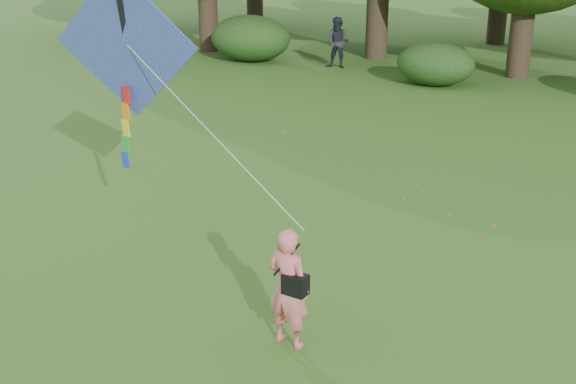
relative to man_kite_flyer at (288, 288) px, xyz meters
The scene contains 7 objects.
ground 1.09m from the man_kite_flyer, 111.76° to the right, with size 100.00×100.00×0.00m, color #265114.
man_kite_flyer is the anchor object (origin of this frame).
bystander_left 19.57m from the man_kite_flyer, 116.05° to the left, with size 0.92×0.72×1.89m, color #22252E.
crossbody_bag 0.16m from the man_kite_flyer, 14.61° to the right, with size 0.43×0.20×0.67m.
flying_kite 4.29m from the man_kite_flyer, 164.54° to the left, with size 4.67×1.30×3.04m.
shrub_band 16.93m from the man_kite_flyer, 93.39° to the left, with size 39.15×3.22×1.88m.
fallen_leaves 4.81m from the man_kite_flyer, 90.50° to the left, with size 10.62×13.68×0.01m.
Camera 1 is at (4.46, -6.10, 4.97)m, focal length 45.00 mm.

